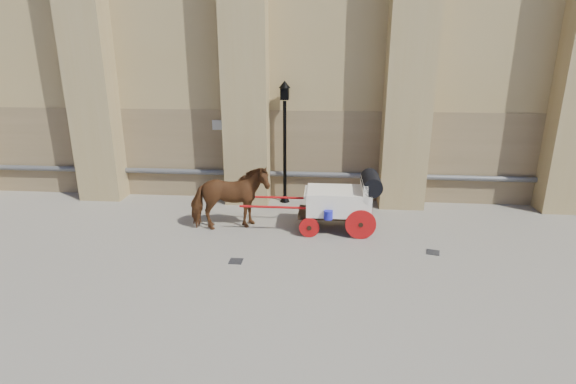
{
  "coord_description": "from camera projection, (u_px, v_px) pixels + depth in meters",
  "views": [
    {
      "loc": [
        1.54,
        -10.53,
        4.95
      ],
      "look_at": [
        0.53,
        1.26,
        1.12
      ],
      "focal_mm": 28.0,
      "sensor_mm": 36.0,
      "label": 1
    }
  ],
  "objects": [
    {
      "name": "carriage",
      "position": [
        343.0,
        200.0,
        12.45
      ],
      "size": [
        3.85,
        1.36,
        1.68
      ],
      "rotation": [
        0.0,
        0.0,
        0.0
      ],
      "color": "black",
      "rests_on": "ground"
    },
    {
      "name": "horse",
      "position": [
        230.0,
        198.0,
        12.55
      ],
      "size": [
        2.35,
        1.55,
        1.83
      ],
      "primitive_type": "imported",
      "rotation": [
        0.0,
        0.0,
        1.86
      ],
      "color": "#5D3115",
      "rests_on": "ground"
    },
    {
      "name": "drain_grate_far",
      "position": [
        433.0,
        252.0,
        11.34
      ],
      "size": [
        0.39,
        0.39,
        0.01
      ],
      "primitive_type": "cube",
      "rotation": [
        0.0,
        0.0,
        -0.25
      ],
      "color": "black",
      "rests_on": "ground"
    },
    {
      "name": "street_lamp",
      "position": [
        285.0,
        139.0,
        14.43
      ],
      "size": [
        0.37,
        0.37,
        3.96
      ],
      "color": "black",
      "rests_on": "ground"
    },
    {
      "name": "drain_grate_near",
      "position": [
        236.0,
        261.0,
        10.87
      ],
      "size": [
        0.32,
        0.32,
        0.01
      ],
      "primitive_type": "cube",
      "rotation": [
        0.0,
        0.0,
        -0.01
      ],
      "color": "black",
      "rests_on": "ground"
    },
    {
      "name": "ground",
      "position": [
        263.0,
        247.0,
        11.64
      ],
      "size": [
        90.0,
        90.0,
        0.0
      ],
      "primitive_type": "plane",
      "color": "slate",
      "rests_on": "ground"
    }
  ]
}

